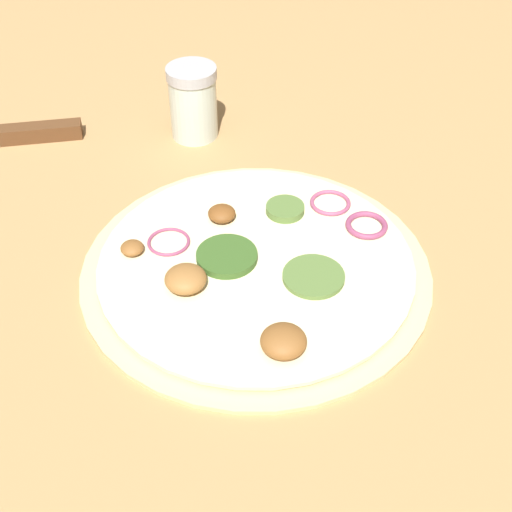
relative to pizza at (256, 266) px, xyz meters
The scene contains 3 objects.
ground_plane 0.01m from the pizza, behind, with size 3.00×3.00×0.00m, color tan.
pizza is the anchor object (origin of this frame).
spice_jar 0.25m from the pizza, 157.32° to the right, with size 0.06×0.06×0.08m.
Camera 1 is at (0.47, 0.05, 0.44)m, focal length 50.00 mm.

